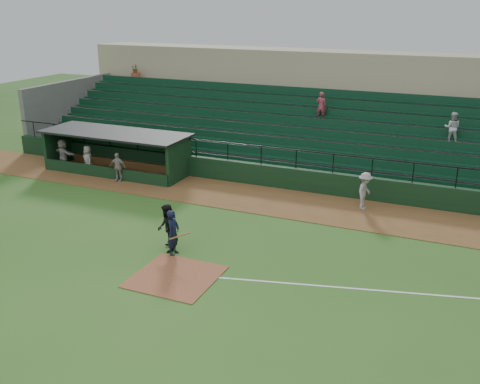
% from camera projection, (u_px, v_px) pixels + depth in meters
% --- Properties ---
extents(ground, '(90.00, 90.00, 0.00)m').
position_uv_depth(ground, '(189.00, 266.00, 20.97)').
color(ground, '#2D591D').
rests_on(ground, ground).
extents(warning_track, '(40.00, 4.00, 0.03)m').
position_uv_depth(warning_track, '(263.00, 200.00, 27.89)').
color(warning_track, brown).
rests_on(warning_track, ground).
extents(home_plate_dirt, '(3.00, 3.00, 0.03)m').
position_uv_depth(home_plate_dirt, '(176.00, 277.00, 20.10)').
color(home_plate_dirt, brown).
rests_on(home_plate_dirt, ground).
extents(foul_line, '(17.49, 4.44, 0.01)m').
position_uv_depth(foul_line, '(406.00, 293.00, 19.00)').
color(foul_line, white).
rests_on(foul_line, ground).
extents(stadium_structure, '(38.00, 13.08, 6.40)m').
position_uv_depth(stadium_structure, '(312.00, 124.00, 34.45)').
color(stadium_structure, black).
rests_on(stadium_structure, ground).
extents(dugout, '(8.90, 3.20, 2.42)m').
position_uv_depth(dugout, '(121.00, 148.00, 32.46)').
color(dugout, black).
rests_on(dugout, ground).
extents(batter_at_plate, '(1.04, 0.73, 1.89)m').
position_uv_depth(batter_at_plate, '(173.00, 233.00, 21.60)').
color(batter_at_plate, black).
rests_on(batter_at_plate, ground).
extents(umpire, '(1.15, 1.21, 1.98)m').
position_uv_depth(umpire, '(167.00, 228.00, 21.93)').
color(umpire, black).
rests_on(umpire, ground).
extents(runner, '(0.84, 1.28, 1.85)m').
position_uv_depth(runner, '(365.00, 191.00, 26.30)').
color(runner, '#A49F99').
rests_on(runner, warning_track).
extents(dugout_player_a, '(1.01, 0.53, 1.64)m').
position_uv_depth(dugout_player_a, '(118.00, 167.00, 30.48)').
color(dugout_player_a, '#A49E99').
rests_on(dugout_player_a, warning_track).
extents(dugout_player_b, '(0.98, 0.90, 1.69)m').
position_uv_depth(dugout_player_b, '(88.00, 160.00, 31.80)').
color(dugout_player_b, '#9D9893').
rests_on(dugout_player_b, warning_track).
extents(dugout_player_c, '(1.80, 0.95, 1.85)m').
position_uv_depth(dugout_player_c, '(63.00, 154.00, 32.64)').
color(dugout_player_c, '#A29C97').
rests_on(dugout_player_c, warning_track).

